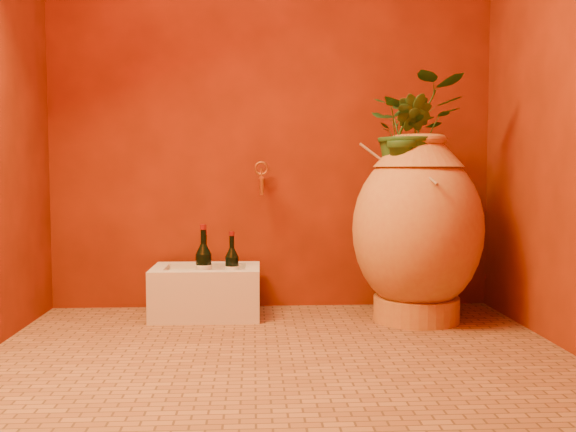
{
  "coord_description": "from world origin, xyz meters",
  "views": [
    {
      "loc": [
        -0.11,
        -2.67,
        0.78
      ],
      "look_at": [
        0.06,
        0.35,
        0.57
      ],
      "focal_mm": 40.0,
      "sensor_mm": 36.0,
      "label": 1
    }
  ],
  "objects": [
    {
      "name": "wine_bottle_b",
      "position": [
        -0.22,
        0.75,
        0.26
      ],
      "size": [
        0.08,
        0.08,
        0.31
      ],
      "color": "black",
      "rests_on": "stone_basin"
    },
    {
      "name": "amphora",
      "position": [
        0.74,
        0.6,
        0.48
      ],
      "size": [
        0.72,
        0.72,
        0.96
      ],
      "rotation": [
        0.0,
        0.0,
        -0.06
      ],
      "color": "#B77F33",
      "rests_on": "floor"
    },
    {
      "name": "stone_basin",
      "position": [
        -0.36,
        0.75,
        0.13
      ],
      "size": [
        0.58,
        0.39,
        0.27
      ],
      "rotation": [
        0.0,
        0.0,
        -0.01
      ],
      "color": "beige",
      "rests_on": "floor"
    },
    {
      "name": "plant_main",
      "position": [
        0.72,
        0.62,
        0.99
      ],
      "size": [
        0.54,
        0.49,
        0.54
      ],
      "primitive_type": "imported",
      "rotation": [
        0.0,
        0.0,
        0.14
      ],
      "color": "#22481A",
      "rests_on": "amphora"
    },
    {
      "name": "floor",
      "position": [
        0.0,
        0.0,
        0.0
      ],
      "size": [
        2.5,
        2.5,
        0.0
      ],
      "primitive_type": "plane",
      "color": "brown",
      "rests_on": "ground"
    },
    {
      "name": "wall_tap",
      "position": [
        -0.06,
        0.91,
        0.75
      ],
      "size": [
        0.08,
        0.17,
        0.19
      ],
      "color": "#B47029",
      "rests_on": "wall_back"
    },
    {
      "name": "plant_side",
      "position": [
        0.67,
        0.52,
        0.95
      ],
      "size": [
        0.28,
        0.26,
        0.41
      ],
      "primitive_type": "imported",
      "rotation": [
        0.0,
        0.0,
        -0.48
      ],
      "color": "#22481A",
      "rests_on": "amphora"
    },
    {
      "name": "wine_bottle_a",
      "position": [
        -0.37,
        0.69,
        0.27
      ],
      "size": [
        0.09,
        0.09,
        0.35
      ],
      "color": "black",
      "rests_on": "stone_basin"
    },
    {
      "name": "wall_right",
      "position": [
        1.25,
        0.0,
        1.25
      ],
      "size": [
        0.02,
        2.0,
        2.5
      ],
      "primitive_type": "cube",
      "color": "#591805",
      "rests_on": "ground"
    },
    {
      "name": "wall_back",
      "position": [
        0.0,
        1.0,
        1.25
      ],
      "size": [
        2.5,
        0.02,
        2.5
      ],
      "primitive_type": "cube",
      "color": "#591805",
      "rests_on": "ground"
    },
    {
      "name": "wine_bottle_c",
      "position": [
        -0.37,
        0.74,
        0.26
      ],
      "size": [
        0.08,
        0.08,
        0.32
      ],
      "color": "black",
      "rests_on": "stone_basin"
    }
  ]
}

